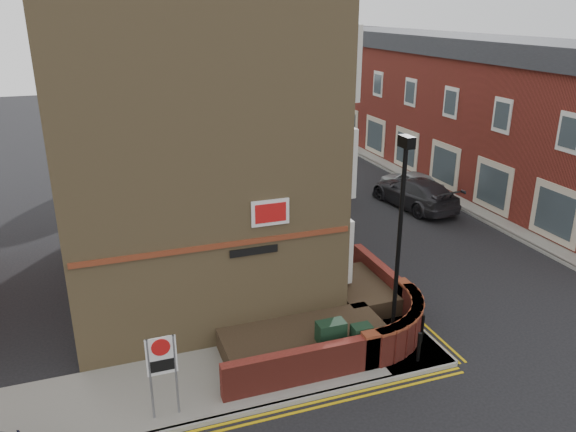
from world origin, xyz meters
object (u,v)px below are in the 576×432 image
Objects in this scene: lamppost at (399,247)px; silver_car_near at (313,189)px; utility_cabinet_large at (331,341)px; zone_sign at (162,362)px.

lamppost reaches higher than silver_car_near.
utility_cabinet_large is at bearing 176.99° from lamppost.
zone_sign is (-4.70, -0.80, 0.92)m from utility_cabinet_large.
silver_car_near reaches higher than utility_cabinet_large.
utility_cabinet_large is 0.55× the size of zone_sign.
lamppost is 1.56× the size of silver_car_near.
lamppost is 3.24m from utility_cabinet_large.
silver_car_near is at bearing 77.65° from lamppost.
lamppost is 6.85m from zone_sign.
lamppost is at bearing -3.01° from utility_cabinet_large.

